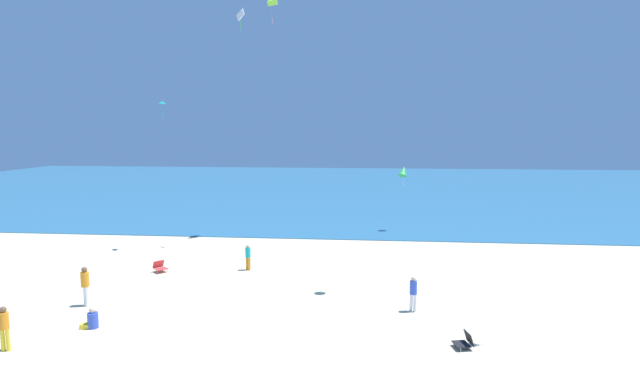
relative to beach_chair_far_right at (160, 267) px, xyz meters
The scene contains 13 objects.
ground_plane 8.80m from the beach_chair_far_right, ahead, with size 120.00×120.00×0.00m, color beige.
ocean_water 39.40m from the beach_chair_far_right, 77.19° to the left, with size 120.00×60.00×0.05m, color teal.
beach_chair_far_right is the anchor object (origin of this frame).
beach_chair_far_left 16.11m from the beach_chair_far_right, 29.32° to the right, with size 0.70×0.70×0.57m.
person_0 7.47m from the beach_chair_far_right, 86.08° to the right, with size 0.68×0.43×0.82m.
person_1 4.58m from the beach_chair_far_right, ahead, with size 0.36×0.36×1.38m.
person_2 5.33m from the beach_chair_far_right, 101.13° to the right, with size 0.47×0.47×1.67m.
person_3 9.70m from the beach_chair_far_right, 97.75° to the right, with size 0.34×0.34×1.54m.
person_4 13.40m from the beach_chair_far_right, 19.87° to the right, with size 0.40×0.40×1.47m.
kite_white 15.48m from the beach_chair_far_right, 64.82° to the left, with size 0.64×0.60×1.49m.
kite_lime 18.57m from the beach_chair_far_right, 66.21° to the left, with size 0.96×1.04×1.75m.
kite_green 18.28m from the beach_chair_far_right, 42.28° to the left, with size 0.93×1.07×1.63m.
kite_teal 10.11m from the beach_chair_far_right, 107.79° to the left, with size 0.53×0.55×1.02m.
Camera 1 is at (2.01, -13.76, 7.44)m, focal length 28.61 mm.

